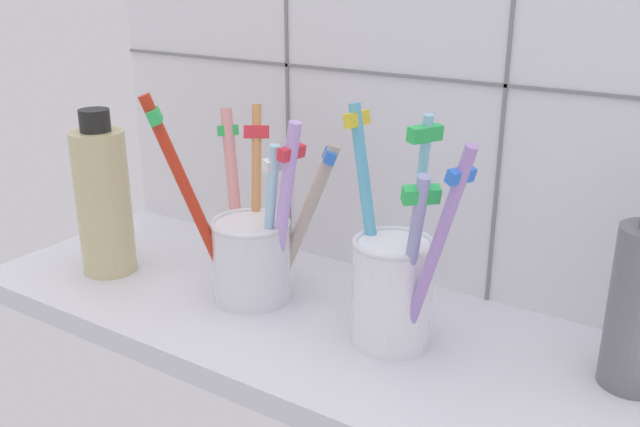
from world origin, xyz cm
name	(u,v)px	position (x,y,z in cm)	size (l,w,h in cm)	color
counter_slab	(317,328)	(0.00, 0.00, 1.00)	(64.00, 22.00, 2.00)	silver
tile_wall_back	(393,53)	(0.00, 12.00, 22.50)	(64.00, 2.20, 45.00)	white
toothbrush_cup_left	(255,244)	(-6.87, 0.47, 6.89)	(12.73, 12.29, 18.44)	white
toothbrush_cup_right	(396,280)	(7.06, 0.21, 7.17)	(11.97, 7.59, 18.34)	white
soap_bottle	(103,199)	(-22.03, -2.91, 9.15)	(5.01, 5.01, 15.64)	#C9BE89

